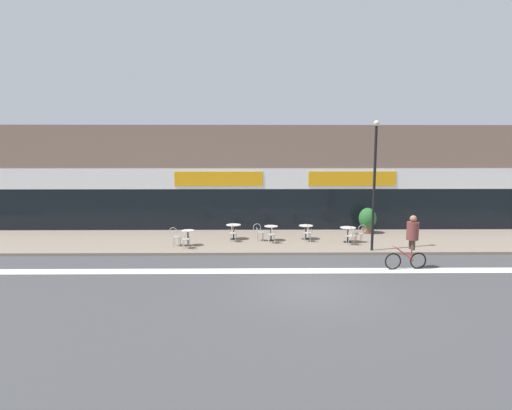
# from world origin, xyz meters

# --- Properties ---
(ground_plane) EXTENTS (120.00, 120.00, 0.00)m
(ground_plane) POSITION_xyz_m (0.00, 0.00, 0.00)
(ground_plane) COLOR #424244
(sidewalk_slab) EXTENTS (40.00, 5.50, 0.12)m
(sidewalk_slab) POSITION_xyz_m (0.00, 7.25, 0.06)
(sidewalk_slab) COLOR gray
(sidewalk_slab) RESTS_ON ground
(storefront_facade) EXTENTS (40.00, 4.06, 6.19)m
(storefront_facade) POSITION_xyz_m (0.00, 11.97, 3.08)
(storefront_facade) COLOR #7F6656
(storefront_facade) RESTS_ON ground
(bike_lane_stripe) EXTENTS (36.00, 0.70, 0.01)m
(bike_lane_stripe) POSITION_xyz_m (0.00, 2.06, 0.00)
(bike_lane_stripe) COLOR silver
(bike_lane_stripe) RESTS_ON ground
(bistro_table_0) EXTENTS (0.62, 0.62, 0.76)m
(bistro_table_0) POSITION_xyz_m (-5.06, 5.93, 0.65)
(bistro_table_0) COLOR black
(bistro_table_0) RESTS_ON sidewalk_slab
(bistro_table_1) EXTENTS (0.77, 0.77, 0.78)m
(bistro_table_1) POSITION_xyz_m (-2.91, 7.37, 0.68)
(bistro_table_1) COLOR black
(bistro_table_1) RESTS_ON sidewalk_slab
(bistro_table_2) EXTENTS (0.69, 0.69, 0.77)m
(bistro_table_2) POSITION_xyz_m (-0.98, 7.00, 0.67)
(bistro_table_2) COLOR black
(bistro_table_2) RESTS_ON sidewalk_slab
(bistro_table_3) EXTENTS (0.73, 0.73, 0.73)m
(bistro_table_3) POSITION_xyz_m (0.86, 7.35, 0.64)
(bistro_table_3) COLOR black
(bistro_table_3) RESTS_ON sidewalk_slab
(bistro_table_4) EXTENTS (0.79, 0.79, 0.76)m
(bistro_table_4) POSITION_xyz_m (2.88, 6.59, 0.67)
(bistro_table_4) COLOR black
(bistro_table_4) RESTS_ON sidewalk_slab
(cafe_chair_0_near) EXTENTS (0.41, 0.58, 0.90)m
(cafe_chair_0_near) POSITION_xyz_m (-5.06, 5.30, 0.64)
(cafe_chair_0_near) COLOR #B7B2AD
(cafe_chair_0_near) RESTS_ON sidewalk_slab
(cafe_chair_0_side) EXTENTS (0.59, 0.42, 0.90)m
(cafe_chair_0_side) POSITION_xyz_m (-5.68, 5.93, 0.64)
(cafe_chair_0_side) COLOR #B7B2AD
(cafe_chair_0_side) RESTS_ON sidewalk_slab
(cafe_chair_1_near) EXTENTS (0.45, 0.60, 0.90)m
(cafe_chair_1_near) POSITION_xyz_m (-2.93, 6.75, 0.64)
(cafe_chair_1_near) COLOR #B7B2AD
(cafe_chair_1_near) RESTS_ON sidewalk_slab
(cafe_chair_2_near) EXTENTS (0.40, 0.58, 0.90)m
(cafe_chair_2_near) POSITION_xyz_m (-0.98, 6.37, 0.64)
(cafe_chair_2_near) COLOR #B7B2AD
(cafe_chair_2_near) RESTS_ON sidewalk_slab
(cafe_chair_2_side) EXTENTS (0.60, 0.44, 0.90)m
(cafe_chair_2_side) POSITION_xyz_m (-1.60, 6.99, 0.64)
(cafe_chair_2_side) COLOR #B7B2AD
(cafe_chair_2_side) RESTS_ON sidewalk_slab
(cafe_chair_3_near) EXTENTS (0.41, 0.58, 0.90)m
(cafe_chair_3_near) POSITION_xyz_m (0.86, 6.73, 0.64)
(cafe_chair_3_near) COLOR #B7B2AD
(cafe_chair_3_near) RESTS_ON sidewalk_slab
(cafe_chair_4_near) EXTENTS (0.45, 0.60, 0.90)m
(cafe_chair_4_near) POSITION_xyz_m (2.89, 5.96, 0.64)
(cafe_chair_4_near) COLOR #B7B2AD
(cafe_chair_4_near) RESTS_ON sidewalk_slab
(cafe_chair_4_side) EXTENTS (0.59, 0.43, 0.90)m
(cafe_chair_4_side) POSITION_xyz_m (3.50, 6.58, 0.64)
(cafe_chair_4_side) COLOR #B7B2AD
(cafe_chair_4_side) RESTS_ON sidewalk_slab
(planter_pot) EXTENTS (0.97, 0.97, 1.43)m
(planter_pot) POSITION_xyz_m (4.54, 8.94, 0.89)
(planter_pot) COLOR brown
(planter_pot) RESTS_ON sidewalk_slab
(lamp_post) EXTENTS (0.26, 0.26, 5.91)m
(lamp_post) POSITION_xyz_m (3.59, 4.91, 3.49)
(lamp_post) COLOR black
(lamp_post) RESTS_ON sidewalk_slab
(cyclist_0) EXTENTS (1.70, 0.54, 2.16)m
(cyclist_0) POSITION_xyz_m (4.31, 2.26, 1.28)
(cyclist_0) COLOR black
(cyclist_0) RESTS_ON ground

